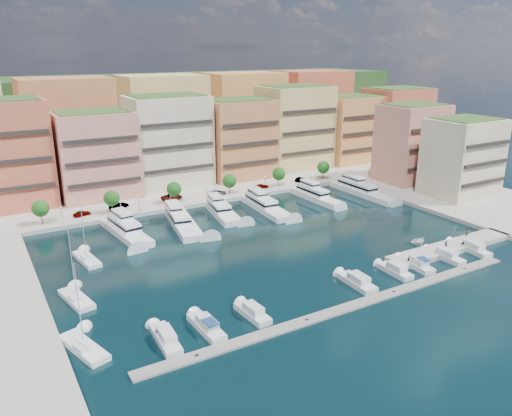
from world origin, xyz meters
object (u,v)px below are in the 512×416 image
Objects in this scene: tree_4 at (279,174)px; yacht_6 at (360,190)px; tree_0 at (40,209)px; tree_5 at (323,167)px; cruiser_5 at (357,282)px; cruiser_7 at (417,265)px; lamppost_1 at (139,201)px; sailboat_2 at (87,260)px; cruiser_1 at (207,327)px; yacht_2 at (181,221)px; car_5 at (301,179)px; lamppost_2 at (206,190)px; yacht_5 at (315,195)px; lamppost_4 at (317,174)px; person_0 at (446,245)px; cruiser_8 at (445,256)px; car_2 at (172,197)px; car_1 at (119,206)px; car_3 at (218,192)px; sailboat_0 at (84,348)px; lamppost_0 at (61,212)px; car_4 at (262,186)px; yacht_4 at (264,206)px; sailboat_1 at (77,300)px; cruiser_9 at (472,248)px; cruiser_6 at (395,271)px; yacht_3 at (222,210)px; car_0 at (82,213)px; lamppost_3 at (265,181)px; cruiser_2 at (253,313)px; cruiser_0 at (166,339)px; tree_1 at (111,198)px.

tree_4 is 23.43m from yacht_6.
tree_5 is at bearing 0.00° from tree_0.
cruiser_7 reaches higher than cruiser_5.
yacht_6 reaches higher than lamppost_1.
sailboat_2 is at bearing -158.10° from tree_4.
cruiser_1 is at bearing -74.52° from sailboat_2.
yacht_2 reaches higher than car_5.
lamppost_2 is 29.34m from yacht_5.
lamppost_4 is at bearing 50.81° from yacht_5.
tree_0 is 2.93× the size of person_0.
cruiser_8 is 69.55m from car_2.
car_1 is 1.07× the size of car_3.
sailboat_0 reaches higher than lamppost_1.
lamppost_0 reaches higher than car_4.
lamppost_0 is at bearing 165.89° from yacht_4.
sailboat_1 is at bearing -97.03° from lamppost_0.
cruiser_9 is at bearing -159.05° from car_4.
cruiser_1 is at bearing -115.00° from lamppost_2.
cruiser_6 is at bearing -167.57° from car_2.
yacht_3 is 17.00m from car_2.
cruiser_8 is at bearing -41.71° from tree_0.
tree_5 is 0.62× the size of cruiser_9.
car_0 is at bearing 87.76° from car_3.
sailboat_2 is (-53.50, -21.62, -3.51)m from lamppost_3.
cruiser_6 is 0.56× the size of sailboat_1.
sailboat_0 reaches higher than car_3.
cruiser_1 is at bearing 150.49° from car_3.
yacht_6 reaches higher than lamppost_0.
lamppost_0 is at bearing 130.58° from cruiser_6.
car_5 is (72.80, 1.43, -3.08)m from tree_0.
car_3 is at bearing 1.55° from tree_0.
cruiser_6 is 73.28m from car_0.
car_2 is (-25.46, 5.61, -2.04)m from lamppost_3.
yacht_4 is (-25.37, -11.72, -2.73)m from lamppost_4.
lamppost_4 is at bearing 24.80° from yacht_4.
lamppost_2 is at bearing 44.89° from yacht_2.
yacht_2 is 5.30× the size of car_0.
tree_5 is 15.74m from yacht_6.
sailboat_1 reaches higher than cruiser_7.
tree_5 is 88.05m from cruiser_1.
cruiser_2 is at bearing 179.98° from cruiser_9.
tree_0 is 0.27× the size of yacht_4.
cruiser_6 is (44.04, 0.01, 0.00)m from cruiser_0.
yacht_2 is at bearing -173.74° from car_1.
lamppost_1 is 57.68m from cruiser_0.
lamppost_3 is (42.00, -2.30, -0.92)m from tree_1.
tree_5 is 62.51m from cruiser_7.
yacht_4 is at bearing -133.64° from tree_4.
tree_0 is 0.77× the size of cruiser_6.
tree_5 is at bearing 15.29° from yacht_2.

